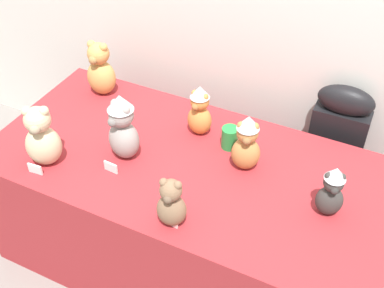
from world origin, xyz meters
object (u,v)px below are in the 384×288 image
object	(u,v)px
teddy_bear_charcoal	(331,191)
teddy_bear_sand	(42,138)
teddy_bear_ginger	(200,111)
teddy_bear_honey	(100,70)
teddy_bear_caramel	(247,143)
instrument_case	(331,161)
teddy_bear_mocha	(171,204)
teddy_bear_ash	(123,127)
display_table	(192,216)
party_cup_green	(230,138)

from	to	relation	value
teddy_bear_charcoal	teddy_bear_sand	size ratio (longest dim) A/B	0.79
teddy_bear_ginger	teddy_bear_honey	distance (m)	0.63
teddy_bear_charcoal	teddy_bear_caramel	bearing A→B (deg)	145.64
instrument_case	teddy_bear_sand	xyz separation A→B (m)	(-1.16, -0.87, 0.39)
teddy_bear_ginger	teddy_bear_sand	world-z (taller)	teddy_bear_sand
instrument_case	teddy_bear_mocha	size ratio (longest dim) A/B	3.99
teddy_bear_ginger	teddy_bear_honey	bearing A→B (deg)	179.15
instrument_case	teddy_bear_sand	bearing A→B (deg)	-143.97
teddy_bear_ginger	instrument_case	bearing A→B (deg)	36.95
teddy_bear_ginger	teddy_bear_ash	size ratio (longest dim) A/B	0.80
teddy_bear_sand	display_table	bearing A→B (deg)	-1.77
teddy_bear_honey	teddy_bear_mocha	bearing A→B (deg)	-42.31
teddy_bear_sand	teddy_bear_mocha	world-z (taller)	teddy_bear_sand
teddy_bear_caramel	teddy_bear_ginger	bearing A→B (deg)	137.55
party_cup_green	teddy_bear_charcoal	bearing A→B (deg)	-21.62
display_table	party_cup_green	size ratio (longest dim) A/B	17.64
teddy_bear_caramel	teddy_bear_sand	world-z (taller)	teddy_bear_sand
teddy_bear_ash	teddy_bear_caramel	bearing A→B (deg)	35.56
teddy_bear_mocha	party_cup_green	xyz separation A→B (m)	(0.03, 0.54, -0.06)
teddy_bear_honey	party_cup_green	size ratio (longest dim) A/B	2.83
teddy_bear_ginger	teddy_bear_ash	distance (m)	0.39
teddy_bear_ginger	teddy_bear_caramel	distance (m)	0.33
teddy_bear_ginger	party_cup_green	world-z (taller)	teddy_bear_ginger
instrument_case	teddy_bear_sand	size ratio (longest dim) A/B	3.03
display_table	instrument_case	xyz separation A→B (m)	(0.55, 0.59, 0.12)
teddy_bear_sand	teddy_bear_ash	bearing A→B (deg)	6.96
teddy_bear_mocha	teddy_bear_sand	bearing A→B (deg)	163.34
teddy_bear_ginger	teddy_bear_mocha	xyz separation A→B (m)	(0.15, -0.58, -0.02)
teddy_bear_caramel	teddy_bear_honey	size ratio (longest dim) A/B	0.93
teddy_bear_sand	teddy_bear_ash	world-z (taller)	teddy_bear_ash
display_table	teddy_bear_honey	distance (m)	0.91
teddy_bear_caramel	teddy_bear_sand	distance (m)	0.91
teddy_bear_ash	party_cup_green	size ratio (longest dim) A/B	3.11
teddy_bear_sand	party_cup_green	size ratio (longest dim) A/B	2.88
teddy_bear_ginger	teddy_bear_caramel	xyz separation A→B (m)	(0.29, -0.14, 0.01)
display_table	instrument_case	size ratio (longest dim) A/B	2.03
teddy_bear_ash	party_cup_green	bearing A→B (deg)	50.99
teddy_bear_honey	teddy_bear_mocha	world-z (taller)	teddy_bear_honey
teddy_bear_ginger	teddy_bear_mocha	size ratio (longest dim) A/B	1.14
teddy_bear_ginger	display_table	bearing A→B (deg)	-66.25
teddy_bear_charcoal	party_cup_green	distance (m)	0.57
teddy_bear_caramel	teddy_bear_charcoal	distance (m)	0.42
teddy_bear_charcoal	party_cup_green	world-z (taller)	teddy_bear_charcoal
instrument_case	teddy_bear_ginger	size ratio (longest dim) A/B	3.52
display_table	teddy_bear_caramel	xyz separation A→B (m)	(0.23, 0.09, 0.50)
instrument_case	teddy_bear_ginger	bearing A→B (deg)	-150.60
display_table	instrument_case	distance (m)	0.81
teddy_bear_caramel	teddy_bear_mocha	world-z (taller)	teddy_bear_caramel
teddy_bear_caramel	teddy_bear_mocha	distance (m)	0.47
display_table	teddy_bear_honey	xyz separation A→B (m)	(-0.70, 0.31, 0.51)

